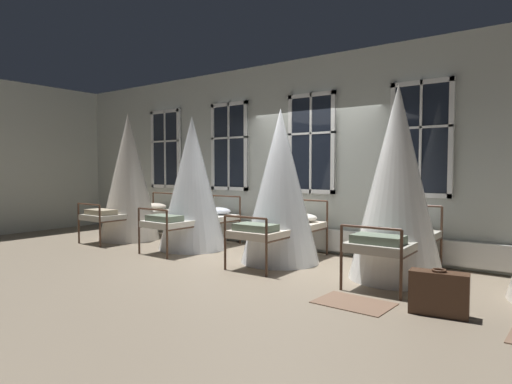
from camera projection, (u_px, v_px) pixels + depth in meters
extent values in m
plane|color=gray|center=(273.00, 263.00, 6.88)|extent=(24.08, 24.08, 0.00)
cube|color=#B2B7AD|center=(314.00, 155.00, 7.82)|extent=(13.04, 0.10, 3.44)
cube|color=black|center=(166.00, 149.00, 9.95)|extent=(0.93, 0.02, 1.76)
cube|color=silver|center=(166.00, 186.00, 10.00)|extent=(0.93, 0.06, 0.07)
cube|color=silver|center=(165.00, 112.00, 9.91)|extent=(0.93, 0.06, 0.07)
cube|color=silver|center=(153.00, 150.00, 10.21)|extent=(0.07, 0.06, 1.76)
cube|color=silver|center=(179.00, 149.00, 9.70)|extent=(0.07, 0.06, 1.76)
cube|color=silver|center=(166.00, 149.00, 9.95)|extent=(0.04, 0.06, 1.76)
cube|color=silver|center=(165.00, 141.00, 9.94)|extent=(0.93, 0.06, 0.04)
cube|color=black|center=(229.00, 147.00, 8.84)|extent=(0.93, 0.02, 1.76)
cube|color=silver|center=(229.00, 188.00, 8.88)|extent=(0.93, 0.06, 0.07)
cube|color=silver|center=(229.00, 104.00, 8.79)|extent=(0.93, 0.06, 0.07)
cube|color=silver|center=(213.00, 147.00, 9.09)|extent=(0.07, 0.06, 1.76)
cube|color=silver|center=(246.00, 146.00, 8.58)|extent=(0.07, 0.06, 1.76)
cube|color=silver|center=(229.00, 147.00, 8.84)|extent=(0.04, 0.06, 1.76)
cube|color=silver|center=(229.00, 138.00, 8.83)|extent=(0.93, 0.06, 0.04)
cube|color=black|center=(311.00, 143.00, 7.72)|extent=(0.93, 0.02, 1.76)
cube|color=silver|center=(311.00, 191.00, 7.77)|extent=(0.93, 0.06, 0.07)
cube|color=silver|center=(311.00, 95.00, 7.68)|extent=(0.93, 0.06, 0.07)
cube|color=silver|center=(290.00, 144.00, 7.98)|extent=(0.07, 0.06, 1.76)
cube|color=silver|center=(333.00, 143.00, 7.47)|extent=(0.07, 0.06, 1.76)
cube|color=silver|center=(311.00, 143.00, 7.72)|extent=(0.04, 0.06, 1.76)
cube|color=silver|center=(311.00, 133.00, 7.71)|extent=(0.93, 0.06, 0.04)
cube|color=black|center=(421.00, 139.00, 6.61)|extent=(0.93, 0.02, 1.76)
cube|color=silver|center=(420.00, 195.00, 6.65)|extent=(0.93, 0.06, 0.07)
cube|color=silver|center=(422.00, 82.00, 6.56)|extent=(0.93, 0.06, 0.07)
cube|color=silver|center=(393.00, 140.00, 6.86)|extent=(0.07, 0.06, 1.76)
cube|color=silver|center=(451.00, 138.00, 6.35)|extent=(0.07, 0.06, 1.76)
cube|color=silver|center=(421.00, 139.00, 6.61)|extent=(0.04, 0.06, 1.76)
cube|color=silver|center=(421.00, 127.00, 6.60)|extent=(0.93, 0.06, 0.04)
cube|color=silver|center=(310.00, 238.00, 7.79)|extent=(8.12, 0.10, 0.36)
cylinder|color=#4C3323|center=(153.00, 213.00, 10.13)|extent=(0.04, 0.04, 0.92)
cylinder|color=#4C3323|center=(175.00, 215.00, 9.69)|extent=(0.04, 0.04, 0.92)
cylinder|color=#4C3323|center=(79.00, 223.00, 8.65)|extent=(0.04, 0.04, 0.79)
cylinder|color=#4C3323|center=(100.00, 226.00, 8.21)|extent=(0.04, 0.04, 0.79)
cylinder|color=#4C3323|center=(119.00, 216.00, 9.39)|extent=(0.06, 1.86, 0.03)
cylinder|color=#4C3323|center=(140.00, 218.00, 8.95)|extent=(0.06, 1.86, 0.03)
cylinder|color=#4C3323|center=(164.00, 193.00, 9.88)|extent=(0.72, 0.04, 0.03)
cylinder|color=#4C3323|center=(89.00, 204.00, 8.41)|extent=(0.72, 0.04, 0.03)
cube|color=#B7B2A3|center=(129.00, 214.00, 9.17)|extent=(0.77, 1.89, 0.11)
ellipsoid|color=beige|center=(155.00, 206.00, 9.71)|extent=(0.57, 0.41, 0.14)
cube|color=tan|center=(101.00, 212.00, 8.63)|extent=(0.61, 0.37, 0.10)
cone|color=silver|center=(129.00, 177.00, 9.12)|extent=(1.24, 1.24, 2.62)
cylinder|color=#4C3323|center=(213.00, 218.00, 9.05)|extent=(0.04, 0.04, 0.92)
cylinder|color=#4C3323|center=(240.00, 220.00, 8.61)|extent=(0.04, 0.04, 0.92)
cylinder|color=#4C3323|center=(139.00, 231.00, 7.58)|extent=(0.04, 0.04, 0.79)
cylinder|color=#4C3323|center=(167.00, 235.00, 7.14)|extent=(0.04, 0.04, 0.79)
cylinder|color=#4C3323|center=(179.00, 222.00, 8.31)|extent=(0.07, 1.86, 0.03)
cylinder|color=#4C3323|center=(207.00, 225.00, 7.87)|extent=(0.07, 1.86, 0.03)
cylinder|color=#4C3323|center=(226.00, 196.00, 8.81)|extent=(0.72, 0.05, 0.03)
cylinder|color=#4C3323|center=(152.00, 209.00, 7.34)|extent=(0.72, 0.05, 0.03)
cube|color=silver|center=(193.00, 220.00, 8.09)|extent=(0.78, 1.90, 0.11)
ellipsoid|color=silver|center=(218.00, 211.00, 8.63)|extent=(0.57, 0.41, 0.14)
cube|color=slate|center=(164.00, 218.00, 7.55)|extent=(0.61, 0.37, 0.10)
cone|color=white|center=(192.00, 183.00, 8.05)|extent=(1.24, 1.24, 2.43)
cylinder|color=#4C3323|center=(290.00, 225.00, 7.90)|extent=(0.04, 0.04, 0.92)
cylinder|color=#4C3323|center=(327.00, 228.00, 7.48)|extent=(0.04, 0.04, 0.92)
cylinder|color=#4C3323|center=(225.00, 243.00, 6.38)|extent=(0.04, 0.04, 0.79)
cylinder|color=#4C3323|center=(266.00, 248.00, 5.96)|extent=(0.04, 0.04, 0.79)
cylinder|color=#4C3323|center=(261.00, 231.00, 7.13)|extent=(0.08, 1.86, 0.03)
cylinder|color=#4C3323|center=(300.00, 234.00, 6.72)|extent=(0.08, 1.86, 0.03)
cylinder|color=#4C3323|center=(308.00, 200.00, 7.66)|extent=(0.72, 0.05, 0.03)
cylinder|color=#4C3323|center=(245.00, 217.00, 6.15)|extent=(0.72, 0.05, 0.03)
cube|color=beige|center=(280.00, 229.00, 6.92)|extent=(0.79, 1.90, 0.11)
ellipsoid|color=silver|center=(302.00, 217.00, 7.48)|extent=(0.57, 0.41, 0.14)
cube|color=slate|center=(256.00, 227.00, 6.37)|extent=(0.61, 0.37, 0.10)
cone|color=white|center=(280.00, 186.00, 6.89)|extent=(1.24, 1.24, 2.41)
cylinder|color=#4C3323|center=(392.00, 234.00, 6.82)|extent=(0.04, 0.04, 0.92)
cylinder|color=#4C3323|center=(441.00, 238.00, 6.40)|extent=(0.04, 0.04, 0.92)
cylinder|color=#4C3323|center=(341.00, 258.00, 5.31)|extent=(0.04, 0.04, 0.79)
cylinder|color=#4C3323|center=(401.00, 265.00, 4.89)|extent=(0.04, 0.04, 0.79)
cylinder|color=#4C3323|center=(370.00, 242.00, 6.06)|extent=(0.06, 1.86, 0.03)
cylinder|color=#4C3323|center=(424.00, 247.00, 5.64)|extent=(0.06, 1.86, 0.03)
cylinder|color=#4C3323|center=(417.00, 205.00, 6.58)|extent=(0.72, 0.04, 0.03)
cylinder|color=#4C3323|center=(370.00, 227.00, 5.08)|extent=(0.72, 0.04, 0.03)
cube|color=#B7B2A3|center=(396.00, 240.00, 5.85)|extent=(0.77, 1.89, 0.11)
ellipsoid|color=silver|center=(411.00, 226.00, 6.40)|extent=(0.57, 0.41, 0.14)
cube|color=slate|center=(378.00, 239.00, 5.30)|extent=(0.61, 0.37, 0.10)
cone|color=white|center=(397.00, 182.00, 5.81)|extent=(1.24, 1.24, 2.59)
cube|color=brown|center=(354.00, 303.00, 4.79)|extent=(0.82, 0.59, 0.01)
cube|color=#472D1E|center=(439.00, 293.00, 4.41)|extent=(0.58, 0.28, 0.44)
cube|color=tan|center=(440.00, 291.00, 4.50)|extent=(0.50, 0.08, 0.03)
torus|color=#472D1E|center=(439.00, 270.00, 4.40)|extent=(0.16, 0.16, 0.02)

